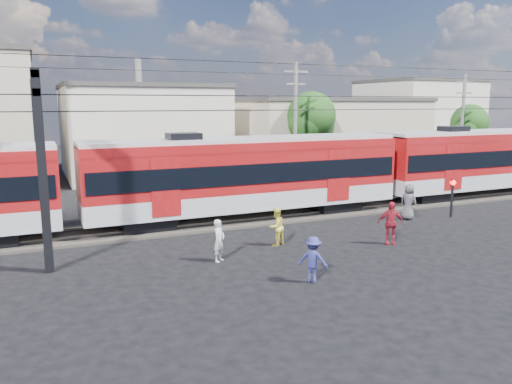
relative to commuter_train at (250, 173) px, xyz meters
The scene contains 20 objects.
ground 8.36m from the commuter_train, 87.59° to the right, with size 120.00×120.00×0.00m, color black.
track_bed 2.37m from the commuter_train, ahead, with size 70.00×3.40×0.12m, color #2D2823.
rail_near 2.37m from the commuter_train, 65.79° to the right, with size 70.00×0.12×0.12m, color #59544C.
rail_far 2.37m from the commuter_train, 65.79° to the left, with size 70.00×0.12×0.12m, color #59544C.
commuter_train is the anchor object (origin of this frame).
catenary 8.75m from the commuter_train, behind, with size 70.00×9.30×7.52m.
building_midwest 19.11m from the commuter_train, 95.00° to the left, with size 12.24×12.24×7.30m.
building_mideast 21.50m from the commuter_train, 48.14° to the left, with size 16.32×10.20×6.30m.
building_east 34.73m from the commuter_train, 35.21° to the left, with size 10.20×10.20×8.30m.
utility_pole_mid 9.68m from the commuter_train, 47.85° to the left, with size 1.80×0.24×8.50m.
utility_pole_east 21.29m from the commuter_train, 16.44° to the left, with size 1.80×0.24×8.00m.
tree_near 14.06m from the commuter_train, 46.66° to the left, with size 3.82×3.64×6.72m.
tree_far 26.20m from the commuter_train, 20.34° to the left, with size 3.36×3.12×5.76m.
pedestrian_a 7.13m from the commuter_train, 123.15° to the right, with size 0.58×0.38×1.60m, color silver.
pedestrian_b 5.14m from the commuter_train, 100.71° to the right, with size 0.77×0.60×1.59m, color #D8C943.
pedestrian_c 9.47m from the commuter_train, 100.70° to the right, with size 1.00×0.58×1.55m, color navy.
pedestrian_d 7.62m from the commuter_train, 61.83° to the right, with size 1.07×0.45×1.83m, color maroon.
pedestrian_e 8.16m from the commuter_train, 24.51° to the right, with size 0.90×0.58×1.84m, color #4D4C51.
car_silver 20.51m from the commuter_train, 15.38° to the left, with size 1.57×3.90×1.33m, color #B5B7BD.
crossing_signal 10.50m from the commuter_train, 21.29° to the right, with size 0.29×0.29×1.99m.
Camera 1 is at (-10.21, -14.79, 5.86)m, focal length 35.00 mm.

